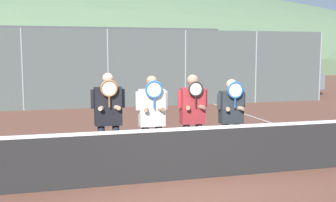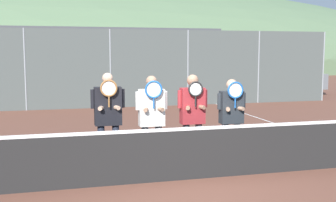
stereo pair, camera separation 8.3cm
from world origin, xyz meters
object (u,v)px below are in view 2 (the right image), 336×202
(player_leftmost, at_px, (108,114))
(player_rightmost, at_px, (232,113))
(player_center_right, at_px, (193,113))
(car_center, at_px, (193,80))
(car_right_of_center, at_px, (281,78))
(player_center_left, at_px, (152,115))
(car_left_of_center, at_px, (89,82))

(player_leftmost, bearing_deg, player_rightmost, 0.30)
(player_center_right, height_order, car_center, player_center_right)
(player_leftmost, height_order, car_right_of_center, player_leftmost)
(player_rightmost, bearing_deg, player_leftmost, -179.70)
(player_leftmost, xyz_separation_m, player_center_left, (0.79, -0.14, -0.03))
(car_center, bearing_deg, player_center_right, -108.02)
(player_leftmost, distance_m, car_center, 12.97)
(player_center_left, height_order, player_center_right, player_center_right)
(player_center_left, bearing_deg, car_left_of_center, 91.50)
(car_left_of_center, relative_size, car_center, 1.06)
(player_rightmost, height_order, car_center, car_center)
(player_center_left, height_order, car_right_of_center, player_center_left)
(player_leftmost, distance_m, car_right_of_center, 15.77)
(player_center_right, relative_size, car_left_of_center, 0.39)
(player_rightmost, bearing_deg, car_left_of_center, 99.55)
(player_center_left, height_order, car_center, player_center_left)
(player_center_left, bearing_deg, player_rightmost, 5.12)
(car_center, bearing_deg, player_center_left, -111.40)
(player_leftmost, height_order, player_center_right, player_leftmost)
(player_center_right, bearing_deg, car_left_of_center, 95.37)
(player_leftmost, height_order, player_rightmost, player_leftmost)
(player_leftmost, distance_m, car_left_of_center, 11.70)
(player_center_left, distance_m, player_center_right, 0.80)
(player_center_right, height_order, player_rightmost, player_center_right)
(car_right_of_center, bearing_deg, car_center, -177.94)
(player_rightmost, height_order, car_right_of_center, car_right_of_center)
(player_center_left, xyz_separation_m, player_rightmost, (1.65, 0.15, -0.04))
(player_center_left, xyz_separation_m, car_right_of_center, (9.51, 12.08, -0.17))
(player_rightmost, distance_m, car_center, 12.13)
(player_rightmost, bearing_deg, car_right_of_center, 56.64)
(player_leftmost, height_order, car_center, player_leftmost)
(player_center_left, distance_m, player_rightmost, 1.66)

